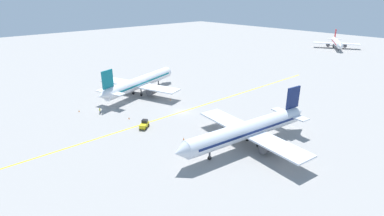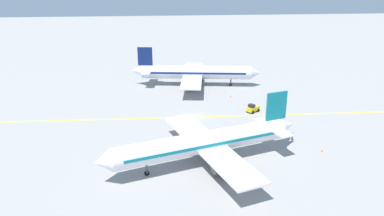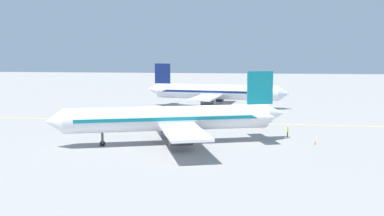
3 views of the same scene
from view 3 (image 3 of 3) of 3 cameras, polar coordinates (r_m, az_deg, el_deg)
ground_plane at (r=86.92m, az=0.02°, el=-1.79°), size 400.00×400.00×0.00m
apron_yellow_centreline at (r=86.92m, az=0.02°, el=-1.79°), size 2.97×119.98×0.01m
airplane_at_gate at (r=66.04m, az=-2.62°, el=-1.38°), size 28.22×34.63×10.60m
airplane_adjacent_stand at (r=109.89m, az=2.96°, el=2.02°), size 28.45×35.51×10.60m
baggage_tug_white at (r=87.88m, az=8.90°, el=-1.18°), size 3.00×3.30×2.11m
ground_crew_worker at (r=72.76m, az=12.05°, el=-2.98°), size 0.58×0.26×1.68m
traffic_cone_near_nose at (r=68.22m, az=15.38°, el=-4.29°), size 0.32×0.32×0.55m
traffic_cone_mid_apron at (r=80.88m, az=8.90°, el=-2.35°), size 0.32×0.32×0.55m
traffic_cone_by_wingtip at (r=78.31m, az=-3.37°, el=-2.59°), size 0.32×0.32×0.55m
traffic_cone_far_edge at (r=98.86m, az=7.09°, el=-0.60°), size 0.32×0.32×0.55m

